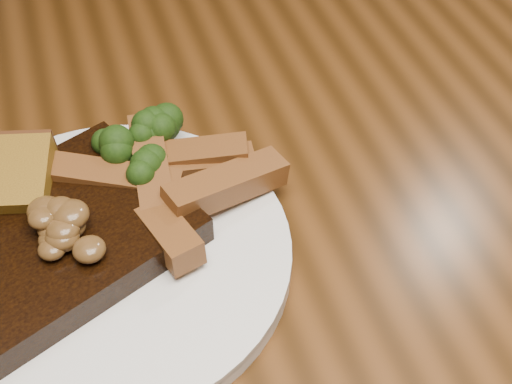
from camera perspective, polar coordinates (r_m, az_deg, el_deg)
dining_table at (r=0.61m, az=0.75°, el=-8.44°), size 1.60×0.90×0.75m
chair_far at (r=1.15m, az=-4.17°, el=11.25°), size 0.53×0.53×0.90m
plate at (r=0.52m, az=-11.79°, el=-5.16°), size 0.28×0.28×0.01m
steak at (r=0.51m, az=-15.98°, el=-3.70°), size 0.22×0.20×0.03m
steak_bone at (r=0.48m, az=-15.04°, el=-9.36°), size 0.16×0.08×0.02m
mushroom_pile at (r=0.49m, az=-16.20°, el=-2.26°), size 0.07×0.07×0.03m
potato_wedges at (r=0.52m, az=-5.96°, el=-1.67°), size 0.12×0.12×0.02m
broccoli_cluster at (r=0.56m, az=-7.34°, el=4.06°), size 0.07×0.07×0.04m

